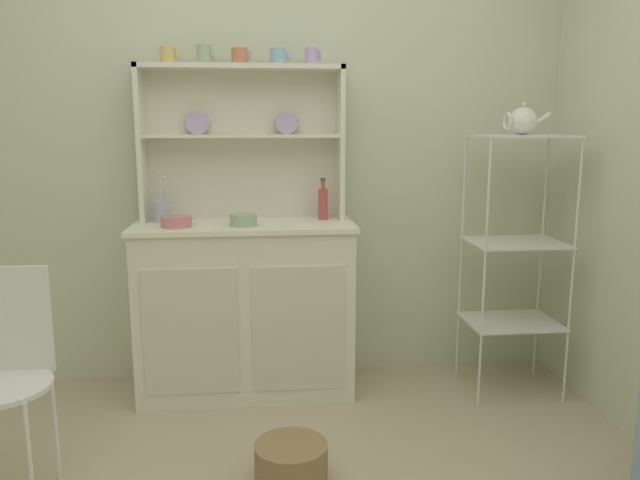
# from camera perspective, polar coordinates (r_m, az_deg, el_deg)

# --- Properties ---
(wall_back) EXTENTS (3.84, 0.05, 2.50)m
(wall_back) POSITION_cam_1_polar(r_m,az_deg,el_deg) (3.28, -5.76, 8.83)
(wall_back) COLOR beige
(wall_back) RESTS_ON ground
(hutch_cabinet) EXTENTS (1.08, 0.45, 0.87)m
(hutch_cabinet) POSITION_cam_1_polar(r_m,az_deg,el_deg) (3.15, -6.84, -6.09)
(hutch_cabinet) COLOR silver
(hutch_cabinet) RESTS_ON ground
(hutch_shelf_unit) EXTENTS (1.01, 0.18, 0.77)m
(hutch_shelf_unit) POSITION_cam_1_polar(r_m,az_deg,el_deg) (3.19, -7.15, 9.88)
(hutch_shelf_unit) COLOR silver
(hutch_shelf_unit) RESTS_ON hutch_cabinet
(bakers_rack) EXTENTS (0.45, 0.35, 1.30)m
(bakers_rack) POSITION_cam_1_polar(r_m,az_deg,el_deg) (3.20, 17.62, 0.53)
(bakers_rack) COLOR silver
(bakers_rack) RESTS_ON ground
(wire_chair) EXTENTS (0.36, 0.36, 0.85)m
(wire_chair) POSITION_cam_1_polar(r_m,az_deg,el_deg) (2.51, -27.16, -10.03)
(wire_chair) COLOR white
(wire_chair) RESTS_ON ground
(floor_basket) EXTENTS (0.28, 0.28, 0.16)m
(floor_basket) POSITION_cam_1_polar(r_m,az_deg,el_deg) (2.50, -2.67, -19.90)
(floor_basket) COLOR #93754C
(floor_basket) RESTS_ON ground
(cup_gold_0) EXTENTS (0.09, 0.08, 0.08)m
(cup_gold_0) POSITION_cam_1_polar(r_m,az_deg,el_deg) (3.19, -13.82, 16.19)
(cup_gold_0) COLOR #DBB760
(cup_gold_0) RESTS_ON hutch_shelf_unit
(cup_sage_1) EXTENTS (0.09, 0.07, 0.09)m
(cup_sage_1) POSITION_cam_1_polar(r_m,az_deg,el_deg) (3.17, -10.62, 16.45)
(cup_sage_1) COLOR #9EB78E
(cup_sage_1) RESTS_ON hutch_shelf_unit
(cup_terracotta_2) EXTENTS (0.09, 0.08, 0.08)m
(cup_terracotta_2) POSITION_cam_1_polar(r_m,az_deg,el_deg) (3.16, -7.40, 16.43)
(cup_terracotta_2) COLOR #C67556
(cup_terracotta_2) RESTS_ON hutch_shelf_unit
(cup_sky_3) EXTENTS (0.09, 0.08, 0.08)m
(cup_sky_3) POSITION_cam_1_polar(r_m,az_deg,el_deg) (3.16, -3.82, 16.48)
(cup_sky_3) COLOR #8EB2D1
(cup_sky_3) RESTS_ON hutch_shelf_unit
(cup_lilac_4) EXTENTS (0.08, 0.07, 0.08)m
(cup_lilac_4) POSITION_cam_1_polar(r_m,az_deg,el_deg) (3.17, -0.74, 16.54)
(cup_lilac_4) COLOR #B79ECC
(cup_lilac_4) RESTS_ON hutch_shelf_unit
(bowl_mixing_large) EXTENTS (0.15, 0.15, 0.05)m
(bowl_mixing_large) POSITION_cam_1_polar(r_m,az_deg,el_deg) (3.01, -13.08, 1.66)
(bowl_mixing_large) COLOR #D17A84
(bowl_mixing_large) RESTS_ON hutch_cabinet
(bowl_floral_medium) EXTENTS (0.13, 0.13, 0.06)m
(bowl_floral_medium) POSITION_cam_1_polar(r_m,az_deg,el_deg) (2.98, -7.06, 1.86)
(bowl_floral_medium) COLOR #9EB78E
(bowl_floral_medium) RESTS_ON hutch_cabinet
(jam_bottle) EXTENTS (0.05, 0.05, 0.21)m
(jam_bottle) POSITION_cam_1_polar(r_m,az_deg,el_deg) (3.15, 0.27, 3.45)
(jam_bottle) COLOR #B74C47
(jam_bottle) RESTS_ON hutch_cabinet
(utensil_jar) EXTENTS (0.08, 0.08, 0.24)m
(utensil_jar) POSITION_cam_1_polar(r_m,az_deg,el_deg) (3.16, -14.29, 2.67)
(utensil_jar) COLOR #B2B7C6
(utensil_jar) RESTS_ON hutch_cabinet
(porcelain_teapot) EXTENTS (0.22, 0.13, 0.15)m
(porcelain_teapot) POSITION_cam_1_polar(r_m,az_deg,el_deg) (3.15, 18.17, 10.38)
(porcelain_teapot) COLOR white
(porcelain_teapot) RESTS_ON bakers_rack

